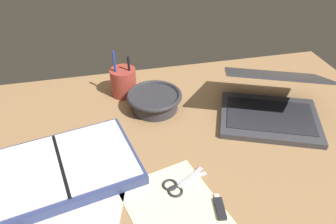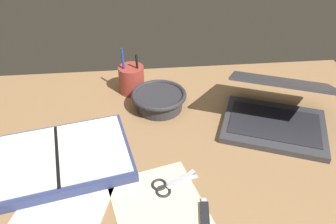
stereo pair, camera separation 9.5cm
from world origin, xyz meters
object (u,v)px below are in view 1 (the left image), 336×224
(laptop, at_px, (271,103))
(pen_cup, at_px, (123,82))
(bowl, at_px, (155,100))
(scissors, at_px, (177,186))
(planner, at_px, (62,168))

(laptop, relative_size, pen_cup, 2.30)
(bowl, bearing_deg, scissors, -91.67)
(laptop, bearing_deg, pen_cup, 174.33)
(bowl, relative_size, pen_cup, 1.06)
(planner, xyz_separation_m, scissors, (0.28, -0.11, -0.01))
(laptop, bearing_deg, planner, -148.28)
(pen_cup, distance_m, planner, 0.39)
(bowl, height_order, scissors, bowl)
(pen_cup, distance_m, scissors, 0.46)
(pen_cup, relative_size, scissors, 1.39)
(bowl, bearing_deg, planner, -141.71)
(planner, height_order, scissors, planner)
(laptop, relative_size, scissors, 3.20)
(scissors, bearing_deg, planner, 135.50)
(pen_cup, height_order, planner, pen_cup)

